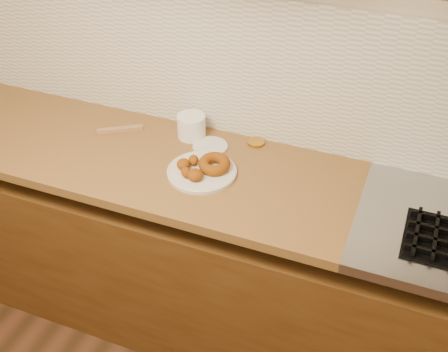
# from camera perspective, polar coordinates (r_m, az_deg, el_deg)

# --- Properties ---
(wall_back) EXTENTS (4.00, 0.02, 2.70)m
(wall_back) POSITION_cam_1_polar(r_m,az_deg,el_deg) (2.19, 3.53, 14.20)
(wall_back) COLOR #C1B193
(wall_back) RESTS_ON ground
(base_cabinet) EXTENTS (3.60, 0.60, 0.77)m
(base_cabinet) POSITION_cam_1_polar(r_m,az_deg,el_deg) (2.50, 0.38, -9.35)
(base_cabinet) COLOR #573616
(base_cabinet) RESTS_ON floor
(butcher_block) EXTENTS (2.30, 0.62, 0.04)m
(butcher_block) POSITION_cam_1_polar(r_m,az_deg,el_deg) (2.44, -13.98, 3.10)
(butcher_block) COLOR brown
(butcher_block) RESTS_ON base_cabinet
(backsplash) EXTENTS (3.60, 0.02, 0.60)m
(backsplash) POSITION_cam_1_polar(r_m,az_deg,el_deg) (2.24, 3.28, 10.55)
(backsplash) COLOR silver
(backsplash) RESTS_ON wall_back
(donut_plate) EXTENTS (0.27, 0.27, 0.02)m
(donut_plate) POSITION_cam_1_polar(r_m,az_deg,el_deg) (2.16, -2.27, 0.41)
(donut_plate) COLOR beige
(donut_plate) RESTS_ON butcher_block
(ring_donut) EXTENTS (0.15, 0.15, 0.06)m
(ring_donut) POSITION_cam_1_polar(r_m,az_deg,el_deg) (2.15, -1.00, 1.24)
(ring_donut) COLOR #833C05
(ring_donut) RESTS_ON donut_plate
(fried_dough_chunks) EXTENTS (0.14, 0.16, 0.04)m
(fried_dough_chunks) POSITION_cam_1_polar(r_m,az_deg,el_deg) (2.14, -3.49, 0.76)
(fried_dough_chunks) COLOR #833C05
(fried_dough_chunks) RESTS_ON donut_plate
(plastic_tub) EXTENTS (0.15, 0.15, 0.10)m
(plastic_tub) POSITION_cam_1_polar(r_m,az_deg,el_deg) (2.36, -3.33, 5.08)
(plastic_tub) COLOR white
(plastic_tub) RESTS_ON butcher_block
(tub_lid) EXTENTS (0.15, 0.15, 0.01)m
(tub_lid) POSITION_cam_1_polar(r_m,az_deg,el_deg) (2.31, -1.41, 3.02)
(tub_lid) COLOR silver
(tub_lid) RESTS_ON butcher_block
(brass_jar_lid) EXTENTS (0.09, 0.09, 0.01)m
(brass_jar_lid) POSITION_cam_1_polar(r_m,az_deg,el_deg) (2.34, 3.27, 3.42)
(brass_jar_lid) COLOR #B37E28
(brass_jar_lid) RESTS_ON butcher_block
(wooden_utensil) EXTENTS (0.18, 0.12, 0.02)m
(wooden_utensil) POSITION_cam_1_polar(r_m,az_deg,el_deg) (2.46, -10.51, 4.70)
(wooden_utensil) COLOR #9E714A
(wooden_utensil) RESTS_ON butcher_block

